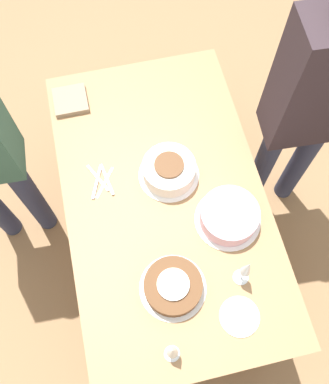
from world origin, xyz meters
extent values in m
plane|color=#8E6B47|center=(0.00, 0.00, 0.00)|extent=(12.00, 12.00, 0.00)
cube|color=#9E754C|center=(0.00, 0.00, 0.71)|extent=(1.59, 0.92, 0.03)
cylinder|color=brown|center=(-0.72, -0.38, 0.35)|extent=(0.07, 0.07, 0.70)
cylinder|color=brown|center=(0.72, -0.38, 0.35)|extent=(0.07, 0.07, 0.70)
cylinder|color=brown|center=(-0.72, 0.38, 0.35)|extent=(0.07, 0.07, 0.70)
cylinder|color=brown|center=(0.72, 0.38, 0.35)|extent=(0.07, 0.07, 0.70)
cylinder|color=white|center=(-0.10, 0.04, 0.73)|extent=(0.29, 0.29, 0.01)
cylinder|color=white|center=(-0.10, 0.04, 0.78)|extent=(0.25, 0.25, 0.09)
cylinder|color=brown|center=(-0.10, 0.04, 0.83)|extent=(0.13, 0.13, 0.01)
cylinder|color=white|center=(0.42, -0.06, 0.73)|extent=(0.28, 0.28, 0.01)
cylinder|color=brown|center=(0.42, -0.06, 0.76)|extent=(0.24, 0.24, 0.06)
cylinder|color=white|center=(0.42, -0.06, 0.80)|extent=(0.13, 0.13, 0.01)
cylinder|color=white|center=(0.18, 0.25, 0.73)|extent=(0.30, 0.30, 0.01)
cylinder|color=#E5B2C6|center=(0.18, 0.25, 0.78)|extent=(0.26, 0.26, 0.09)
cylinder|color=silver|center=(0.44, 0.23, 0.73)|extent=(0.07, 0.07, 0.00)
cylinder|color=silver|center=(0.44, 0.23, 0.78)|extent=(0.01, 0.01, 0.10)
cone|color=silver|center=(0.44, 0.23, 0.90)|extent=(0.04, 0.04, 0.12)
cylinder|color=silver|center=(0.67, -0.12, 0.73)|extent=(0.06, 0.06, 0.00)
cylinder|color=silver|center=(0.67, -0.12, 0.77)|extent=(0.01, 0.01, 0.08)
cone|color=silver|center=(0.67, -0.12, 0.86)|extent=(0.04, 0.04, 0.10)
cylinder|color=white|center=(0.59, 0.18, 0.73)|extent=(0.17, 0.17, 0.01)
cube|color=silver|center=(-0.13, -0.26, 0.73)|extent=(0.15, 0.11, 0.00)
cube|color=silver|center=(-0.16, -0.28, 0.73)|extent=(0.16, 0.09, 0.00)
cube|color=silver|center=(-0.14, -0.29, 0.73)|extent=(0.16, 0.07, 0.00)
cube|color=silver|center=(-0.14, -0.24, 0.74)|extent=(0.17, 0.04, 0.00)
cube|color=gray|center=(-0.62, -0.35, 0.74)|extent=(0.17, 0.17, 0.03)
cylinder|color=#2D334C|center=(-0.30, -0.68, 0.40)|extent=(0.11, 0.11, 0.79)
cylinder|color=#2D334C|center=(-0.18, 0.83, 0.40)|extent=(0.11, 0.11, 0.80)
cylinder|color=#2D334C|center=(-0.19, 0.61, 0.40)|extent=(0.11, 0.11, 0.80)
cube|color=#2D2328|center=(-0.18, 0.72, 1.13)|extent=(0.25, 0.41, 0.66)
camera|label=1|loc=(0.76, -0.17, 2.54)|focal=40.00mm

